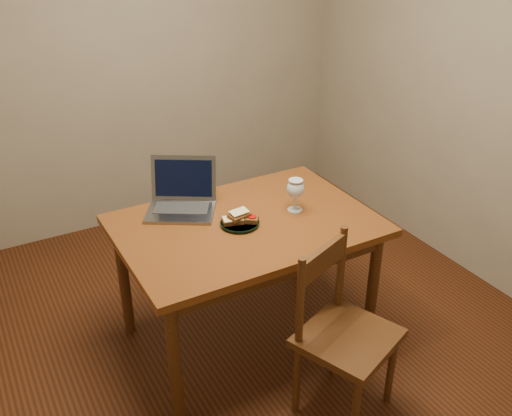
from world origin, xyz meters
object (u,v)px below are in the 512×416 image
plate (240,223)px  laptop (182,196)px  milk_glass (295,195)px  table (246,236)px  chair (344,326)px

plate → laptop: laptop is taller
plate → milk_glass: (0.33, -0.00, 0.08)m
table → laptop: size_ratio=2.79×
plate → table: bearing=12.9°
plate → chair: bearing=-73.8°
chair → plate: bearing=84.4°
laptop → plate: bearing=-30.0°
table → laptop: bearing=124.7°
table → laptop: laptop is taller
plate → milk_glass: size_ratio=1.11×
table → plate: size_ratio=6.49×
table → plate: bearing=-167.1°
table → milk_glass: (0.29, -0.01, 0.18)m
plate → laptop: (-0.18, 0.32, 0.06)m
chair → laptop: laptop is taller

